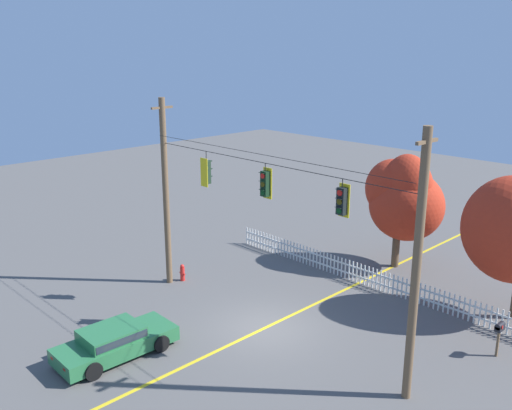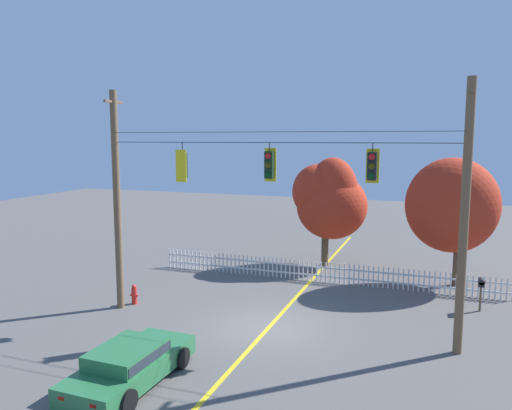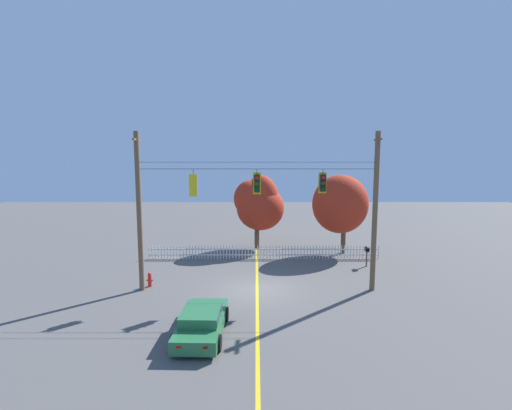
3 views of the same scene
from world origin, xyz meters
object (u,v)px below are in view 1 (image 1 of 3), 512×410
parked_car (115,341)px  fire_hydrant (182,273)px  autumn_maple_near_fence (403,198)px  traffic_signal_northbound_secondary (265,184)px  roadside_mailbox (500,329)px  traffic_signal_southbound_primary (342,201)px  traffic_signal_northbound_primary (206,172)px

parked_car → fire_hydrant: bearing=122.7°
fire_hydrant → autumn_maple_near_fence: bearing=55.2°
autumn_maple_near_fence → parked_car: bearing=-99.3°
parked_car → traffic_signal_northbound_secondary: bearing=66.7°
parked_car → roadside_mailbox: (9.75, 9.93, 0.49)m
traffic_signal_northbound_secondary → parked_car: size_ratio=0.31×
traffic_signal_southbound_primary → fire_hydrant: bearing=176.7°
traffic_signal_northbound_secondary → parked_car: bearing=-113.3°
parked_car → fire_hydrant: 7.07m
traffic_signal_southbound_primary → parked_car: traffic_signal_southbound_primary is taller
traffic_signal_northbound_secondary → autumn_maple_near_fence: size_ratio=0.23×
traffic_signal_northbound_primary → roadside_mailbox: (10.85, 4.56, -4.78)m
autumn_maple_near_fence → roadside_mailbox: size_ratio=4.37×
parked_car → roadside_mailbox: bearing=45.6°
parked_car → autumn_maple_near_fence: bearing=80.7°
traffic_signal_northbound_primary → traffic_signal_northbound_secondary: 3.43m
traffic_signal_northbound_secondary → fire_hydrant: (-6.14, 0.56, -5.56)m
traffic_signal_northbound_secondary → traffic_signal_southbound_primary: (3.56, -0.00, 0.03)m
traffic_signal_northbound_secondary → fire_hydrant: traffic_signal_northbound_secondary is taller
traffic_signal_southbound_primary → roadside_mailbox: 7.71m
traffic_signal_northbound_secondary → autumn_maple_near_fence: traffic_signal_northbound_secondary is taller
parked_car → fire_hydrant: (-3.82, 5.95, -0.20)m
autumn_maple_near_fence → traffic_signal_northbound_primary: bearing=-110.4°
traffic_signal_northbound_secondary → traffic_signal_southbound_primary: size_ratio=1.04×
roadside_mailbox → traffic_signal_northbound_secondary: bearing=-148.6°
autumn_maple_near_fence → parked_car: size_ratio=1.33×
traffic_signal_southbound_primary → fire_hydrant: traffic_signal_southbound_primary is taller
traffic_signal_northbound_primary → traffic_signal_southbound_primary: 6.99m
autumn_maple_near_fence → roadside_mailbox: bearing=-34.9°
traffic_signal_southbound_primary → roadside_mailbox: traffic_signal_southbound_primary is taller
traffic_signal_northbound_primary → autumn_maple_near_fence: (3.58, 9.63, -2.26)m
parked_car → roadside_mailbox: 13.92m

